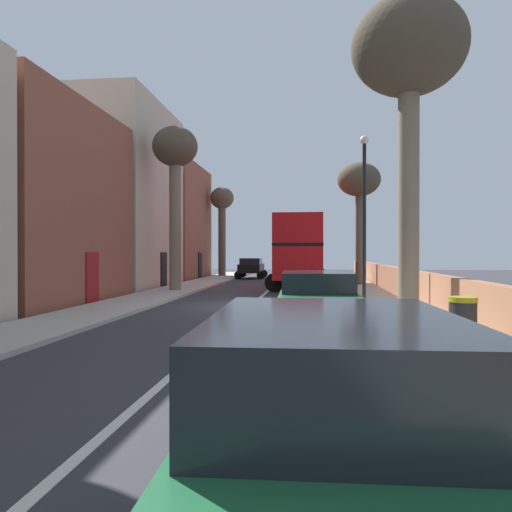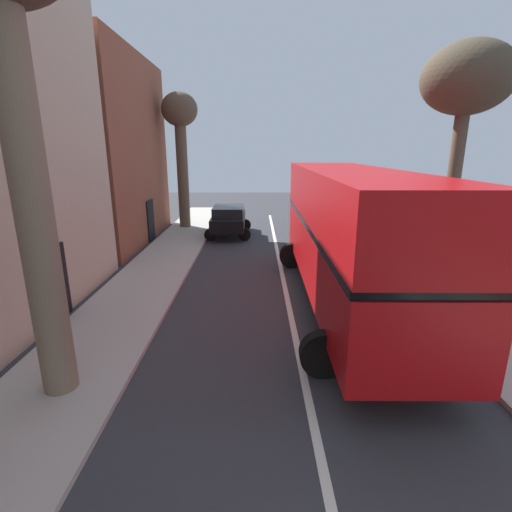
% 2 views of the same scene
% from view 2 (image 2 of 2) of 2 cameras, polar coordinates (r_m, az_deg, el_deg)
% --- Properties ---
extents(double_decker_bus, '(3.60, 11.19, 4.06)m').
position_cam_2_polar(double_decker_bus, '(11.37, 13.89, 3.91)').
color(double_decker_bus, '#B30D11').
rests_on(double_decker_bus, ground).
extents(parked_car_black_left_3, '(2.45, 4.26, 1.63)m').
position_cam_2_polar(parked_car_black_left_3, '(20.94, -4.01, 5.64)').
color(parked_car_black_left_3, black).
rests_on(parked_car_black_left_3, ground).
extents(street_tree_left_0, '(2.02, 2.02, 7.56)m').
position_cam_2_polar(street_tree_left_0, '(22.97, -11.21, 18.64)').
color(street_tree_left_0, brown).
rests_on(street_tree_left_0, sidewalk_left).
extents(street_tree_right_1, '(2.67, 2.67, 7.57)m').
position_cam_2_polar(street_tree_right_1, '(13.85, 29.24, 21.37)').
color(street_tree_right_1, brown).
rests_on(street_tree_right_1, sidewalk_right).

